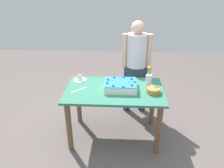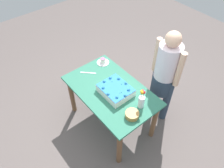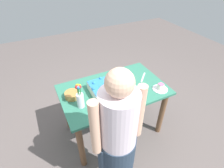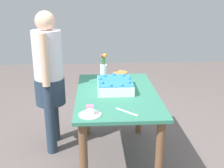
{
  "view_description": "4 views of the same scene",
  "coord_description": "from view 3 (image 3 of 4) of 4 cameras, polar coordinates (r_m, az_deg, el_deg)",
  "views": [
    {
      "loc": [
        0.1,
        -2.5,
        2.02
      ],
      "look_at": [
        -0.03,
        -0.02,
        0.82
      ],
      "focal_mm": 35.0,
      "sensor_mm": 36.0,
      "label": 1
    },
    {
      "loc": [
        1.5,
        -1.2,
        2.86
      ],
      "look_at": [
        -0.02,
        0.03,
        0.81
      ],
      "focal_mm": 35.0,
      "sensor_mm": 36.0,
      "label": 2
    },
    {
      "loc": [
        0.74,
        1.46,
        2.05
      ],
      "look_at": [
        -0.0,
        -0.05,
        0.78
      ],
      "focal_mm": 28.0,
      "sensor_mm": 36.0,
      "label": 3
    },
    {
      "loc": [
        -2.53,
        0.2,
        1.68
      ],
      "look_at": [
        0.07,
        0.04,
        0.8
      ],
      "focal_mm": 45.0,
      "sensor_mm": 36.0,
      "label": 4
    }
  ],
  "objects": [
    {
      "name": "ground_plane",
      "position": [
        2.62,
        0.45,
        -14.28
      ],
      "size": [
        8.0,
        8.0,
        0.0
      ],
      "primitive_type": "plane",
      "color": "#645956"
    },
    {
      "name": "dining_table",
      "position": [
        2.18,
        0.52,
        -4.34
      ],
      "size": [
        1.26,
        0.78,
        0.74
      ],
      "color": "#32785F",
      "rests_on": "ground_plane"
    },
    {
      "name": "sheet_cake",
      "position": [
        2.02,
        -1.26,
        -1.29
      ],
      "size": [
        0.4,
        0.34,
        0.12
      ],
      "color": "white",
      "rests_on": "dining_table"
    },
    {
      "name": "serving_plate_with_slice",
      "position": [
        2.15,
        15.5,
        -1.2
      ],
      "size": [
        0.18,
        0.18,
        0.08
      ],
      "color": "white",
      "rests_on": "dining_table"
    },
    {
      "name": "cake_knife",
      "position": [
        2.32,
        10.11,
        2.19
      ],
      "size": [
        0.18,
        0.17,
        0.0
      ],
      "primitive_type": "cube",
      "rotation": [
        0.0,
        0.0,
        3.92
      ],
      "color": "silver",
      "rests_on": "dining_table"
    },
    {
      "name": "flower_vase",
      "position": [
        1.82,
        -10.42,
        -4.41
      ],
      "size": [
        0.08,
        0.08,
        0.29
      ],
      "color": "white",
      "rests_on": "dining_table"
    },
    {
      "name": "fruit_bowl",
      "position": [
        2.01,
        -12.9,
        -3.47
      ],
      "size": [
        0.16,
        0.16,
        0.07
      ],
      "primitive_type": "cylinder",
      "color": "#B38040",
      "rests_on": "dining_table"
    },
    {
      "name": "person_standing",
      "position": [
        1.48,
        1.95,
        -16.46
      ],
      "size": [
        0.45,
        0.31,
        1.49
      ],
      "rotation": [
        0.0,
        0.0,
        -1.57
      ],
      "color": "#29394C",
      "rests_on": "ground_plane"
    }
  ]
}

